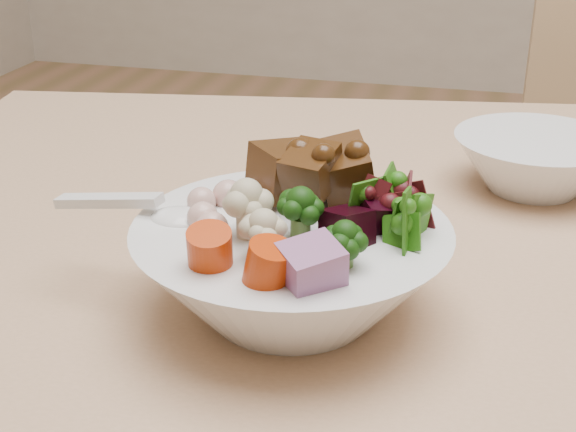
{
  "coord_description": "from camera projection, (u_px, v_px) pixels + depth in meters",
  "views": [
    {
      "loc": [
        -0.12,
        -0.77,
        1.04
      ],
      "look_at": [
        -0.25,
        -0.29,
        0.81
      ],
      "focal_mm": 50.0,
      "sensor_mm": 36.0,
      "label": 1
    }
  ],
  "objects": [
    {
      "name": "food_bowl",
      "position": [
        294.0,
        262.0,
        0.55
      ],
      "size": [
        0.22,
        0.22,
        0.12
      ],
      "color": "white",
      "rests_on": "dining_table"
    },
    {
      "name": "soup_spoon",
      "position": [
        161.0,
        215.0,
        0.56
      ],
      "size": [
        0.12,
        0.04,
        0.02
      ],
      "rotation": [
        0.0,
        0.0,
        -0.1
      ],
      "color": "white",
      "rests_on": "food_bowl"
    },
    {
      "name": "side_bowl",
      "position": [
        535.0,
        163.0,
        0.75
      ],
      "size": [
        0.15,
        0.15,
        0.05
      ],
      "primitive_type": null,
      "color": "white",
      "rests_on": "dining_table"
    }
  ]
}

